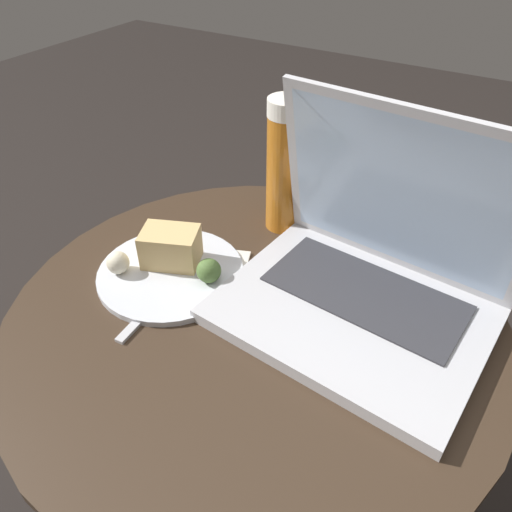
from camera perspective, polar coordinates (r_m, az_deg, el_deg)
ground_plane at (r=1.14m, az=-0.04°, el=-27.03°), size 6.00×6.00×0.00m
table at (r=0.79m, az=-0.05°, el=-14.60°), size 0.66×0.66×0.56m
napkin at (r=0.74m, az=-7.91°, el=-1.68°), size 0.20×0.17×0.00m
laptop at (r=0.66m, az=12.63°, el=-2.01°), size 0.35×0.29×0.27m
beer_glass at (r=0.77m, az=3.33°, el=10.16°), size 0.06×0.06×0.21m
snack_plate at (r=0.73m, az=-9.74°, el=-0.83°), size 0.21×0.21×0.06m
fork at (r=0.71m, az=-10.00°, el=-3.86°), size 0.03×0.19×0.00m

